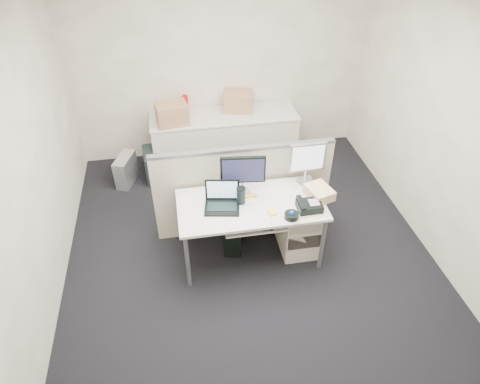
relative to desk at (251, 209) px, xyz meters
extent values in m
cube|color=black|center=(0.00, 0.00, -0.67)|extent=(4.00, 4.50, 0.01)
cube|color=#F0E3CF|center=(0.00, 2.25, 0.69)|extent=(4.00, 0.02, 2.70)
cube|color=#F0E3CF|center=(0.00, -2.25, 0.69)|extent=(4.00, 0.02, 2.70)
cube|color=#F0E3CF|center=(-2.00, 0.00, 0.69)|extent=(0.02, 4.50, 2.70)
cube|color=#F0E3CF|center=(2.00, 0.00, 0.69)|extent=(0.02, 4.50, 2.70)
cube|color=#B9B9AD|center=(0.00, 0.00, 0.05)|extent=(1.50, 0.75, 0.03)
cylinder|color=slate|center=(-0.70, -0.33, -0.31)|extent=(0.04, 0.04, 0.70)
cylinder|color=slate|center=(-0.70, 0.33, -0.31)|extent=(0.04, 0.04, 0.70)
cylinder|color=slate|center=(0.70, -0.33, -0.31)|extent=(0.04, 0.04, 0.70)
cylinder|color=slate|center=(0.70, 0.33, -0.31)|extent=(0.04, 0.04, 0.70)
cube|color=#B9B9AD|center=(0.00, -0.18, -0.04)|extent=(0.62, 0.32, 0.02)
cube|color=beige|center=(0.55, 0.05, -0.34)|extent=(0.40, 0.55, 0.65)
cube|color=#B7AD95|center=(0.00, 0.45, -0.11)|extent=(2.00, 0.06, 1.10)
cube|color=beige|center=(0.00, 1.93, -0.30)|extent=(2.00, 0.60, 0.72)
cube|color=black|center=(-0.05, 0.18, 0.30)|extent=(0.48, 0.23, 0.46)
cube|color=#B7B7BC|center=(0.65, 0.27, 0.30)|extent=(0.39, 0.20, 0.48)
cube|color=black|center=(-0.30, -0.02, 0.20)|extent=(0.39, 0.32, 0.26)
cylinder|color=black|center=(0.35, -0.28, 0.09)|extent=(0.15, 0.15, 0.05)
cube|color=black|center=(0.56, -0.18, 0.10)|extent=(0.24, 0.20, 0.08)
cube|color=silver|center=(-0.12, 0.12, 0.07)|extent=(0.34, 0.38, 0.01)
cube|color=gold|center=(0.18, -0.18, 0.07)|extent=(0.11, 0.11, 0.01)
cylinder|color=black|center=(-0.10, 0.02, 0.16)|extent=(0.09, 0.09, 0.19)
ellipsoid|color=yellow|center=(0.00, 0.10, 0.09)|extent=(0.19, 0.08, 0.04)
cube|color=black|center=(-0.15, 0.05, 0.07)|extent=(0.07, 0.12, 0.02)
cube|color=tan|center=(0.72, 0.00, 0.12)|extent=(0.29, 0.34, 0.11)
cube|color=black|center=(-0.05, -0.22, -0.02)|extent=(0.45, 0.21, 0.02)
cube|color=black|center=(-0.15, 0.20, -0.45)|extent=(0.28, 0.48, 0.42)
cube|color=black|center=(-1.05, 1.67, -0.46)|extent=(0.21, 0.46, 0.42)
cube|color=#B7B7BC|center=(-1.39, 1.63, -0.47)|extent=(0.30, 0.46, 0.40)
cube|color=#B27953|center=(-0.70, 1.81, 0.21)|extent=(0.44, 0.36, 0.30)
cube|color=#B27953|center=(0.22, 2.05, 0.19)|extent=(0.45, 0.38, 0.28)
cube|color=#BC000A|center=(-0.55, 2.03, 0.18)|extent=(0.17, 0.28, 0.26)
camera|label=1|loc=(-0.69, -3.29, 2.84)|focal=32.00mm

